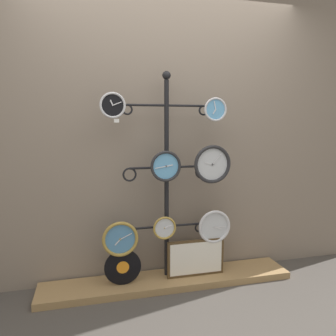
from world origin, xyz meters
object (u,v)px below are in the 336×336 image
at_px(vinyl_record, 123,267).
at_px(clock_bottom_right, 214,227).
at_px(clock_bottom_left, 120,239).
at_px(clock_middle_right, 212,164).
at_px(clock_top_left, 113,105).
at_px(clock_top_right, 215,109).
at_px(clock_bottom_center, 164,228).
at_px(display_stand, 167,205).
at_px(picture_frame, 196,258).
at_px(clock_middle_center, 166,166).

bearing_deg(vinyl_record, clock_bottom_right, 0.83).
bearing_deg(clock_bottom_left, clock_middle_right, -0.03).
distance_m(clock_top_left, clock_bottom_right, 1.36).
bearing_deg(clock_top_right, clock_bottom_center, -180.00).
distance_m(clock_top_right, clock_middle_right, 0.46).
height_order(display_stand, clock_bottom_right, display_stand).
bearing_deg(clock_top_left, clock_bottom_center, -0.39).
bearing_deg(clock_bottom_left, clock_bottom_right, 1.93).
bearing_deg(display_stand, clock_top_left, -166.89).
distance_m(clock_top_left, clock_middle_right, 0.96).
xyz_separation_m(display_stand, clock_top_left, (-0.46, -0.11, 0.85)).
xyz_separation_m(clock_bottom_left, picture_frame, (0.66, 0.03, -0.24)).
bearing_deg(clock_bottom_center, clock_bottom_right, 3.24).
distance_m(display_stand, clock_top_left, 0.97).
bearing_deg(clock_middle_right, clock_middle_center, 177.46).
height_order(clock_bottom_left, clock_bottom_right, clock_bottom_right).
bearing_deg(display_stand, clock_middle_center, -108.11).
height_order(clock_top_left, clock_bottom_center, clock_top_left).
relative_size(display_stand, clock_top_left, 9.08).
height_order(display_stand, picture_frame, display_stand).
distance_m(clock_top_left, clock_top_right, 0.85).
height_order(clock_top_right, picture_frame, clock_top_right).
bearing_deg(clock_bottom_center, vinyl_record, 177.70).
xyz_separation_m(clock_top_right, clock_bottom_right, (0.02, 0.03, -1.02)).
relative_size(display_stand, clock_bottom_left, 6.18).
bearing_deg(clock_bottom_right, clock_top_right, -130.00).
distance_m(clock_top_right, clock_middle_center, 0.63).
distance_m(display_stand, clock_middle_right, 0.53).
height_order(clock_middle_right, picture_frame, clock_middle_right).
height_order(clock_middle_center, clock_middle_right, clock_middle_right).
relative_size(clock_top_left, clock_bottom_left, 0.68).
xyz_separation_m(display_stand, clock_middle_right, (0.37, -0.11, 0.36)).
distance_m(clock_middle_center, clock_bottom_right, 0.71).
xyz_separation_m(clock_bottom_left, clock_bottom_center, (0.37, 0.00, 0.06)).
xyz_separation_m(clock_middle_center, clock_bottom_left, (-0.39, -0.02, -0.59)).
bearing_deg(clock_bottom_left, picture_frame, 2.17).
xyz_separation_m(clock_top_left, clock_bottom_left, (0.04, -0.00, -1.07)).
bearing_deg(picture_frame, clock_top_right, -8.95).
relative_size(clock_middle_right, clock_bottom_left, 1.11).
relative_size(clock_top_right, clock_bottom_right, 0.67).
xyz_separation_m(clock_middle_center, vinyl_record, (-0.37, -0.00, -0.84)).
bearing_deg(clock_bottom_right, clock_middle_center, -178.66).
bearing_deg(vinyl_record, clock_middle_center, 0.22).
height_order(vinyl_record, picture_frame, picture_frame).
relative_size(display_stand, clock_middle_center, 7.05).
xyz_separation_m(clock_top_right, vinyl_record, (-0.79, 0.01, -1.30)).
distance_m(display_stand, clock_bottom_center, 0.20).
bearing_deg(clock_middle_right, picture_frame, 168.80).
bearing_deg(picture_frame, clock_bottom_center, -175.44).
bearing_deg(clock_bottom_left, vinyl_record, 41.64).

